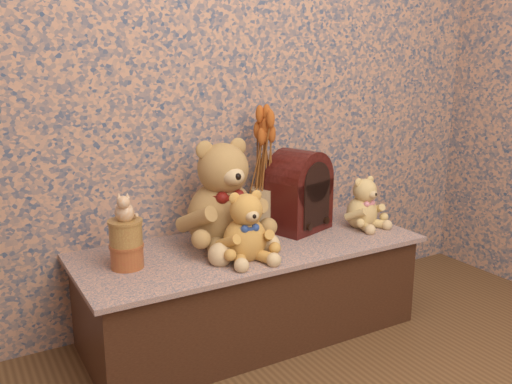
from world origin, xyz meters
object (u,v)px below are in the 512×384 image
at_px(ceramic_vase, 263,209).
at_px(cat_figurine, 124,206).
at_px(teddy_large, 221,189).
at_px(teddy_small, 362,200).
at_px(cathedral_radio, 299,190).
at_px(biscuit_tin_lower, 127,256).
at_px(teddy_medium, 245,223).

relative_size(ceramic_vase, cat_figurine, 1.71).
xyz_separation_m(teddy_large, teddy_small, (0.68, -0.09, -0.11)).
xyz_separation_m(cathedral_radio, ceramic_vase, (-0.15, 0.07, -0.09)).
distance_m(biscuit_tin_lower, cat_figurine, 0.20).
bearing_deg(teddy_large, biscuit_tin_lower, -173.81).
height_order(teddy_large, ceramic_vase, teddy_large).
bearing_deg(biscuit_tin_lower, cathedral_radio, 4.94).
relative_size(teddy_medium, cathedral_radio, 0.79).
height_order(teddy_large, cathedral_radio, teddy_large).
distance_m(cathedral_radio, biscuit_tin_lower, 0.84).
bearing_deg(teddy_large, teddy_small, -8.97).
relative_size(teddy_small, biscuit_tin_lower, 2.07).
relative_size(cathedral_radio, biscuit_tin_lower, 3.01).
height_order(ceramic_vase, cat_figurine, cat_figurine).
bearing_deg(teddy_medium, teddy_small, 13.28).
distance_m(teddy_medium, teddy_small, 0.68).
relative_size(teddy_medium, cat_figurine, 2.56).
relative_size(ceramic_vase, biscuit_tin_lower, 1.60).
distance_m(cathedral_radio, cat_figurine, 0.83).
bearing_deg(teddy_small, biscuit_tin_lower, 170.50).
bearing_deg(biscuit_tin_lower, cat_figurine, 0.00).
distance_m(teddy_small, cathedral_radio, 0.31).
relative_size(teddy_large, teddy_medium, 1.65).
relative_size(teddy_medium, ceramic_vase, 1.50).
height_order(cathedral_radio, cat_figurine, cathedral_radio).
height_order(biscuit_tin_lower, cat_figurine, cat_figurine).
xyz_separation_m(ceramic_vase, cat_figurine, (-0.67, -0.14, 0.14)).
relative_size(teddy_large, cathedral_radio, 1.31).
xyz_separation_m(teddy_large, cat_figurine, (-0.42, -0.05, -0.00)).
xyz_separation_m(teddy_large, ceramic_vase, (0.25, 0.08, -0.14)).
distance_m(ceramic_vase, cat_figurine, 0.70).
xyz_separation_m(teddy_medium, biscuit_tin_lower, (-0.43, 0.13, -0.10)).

